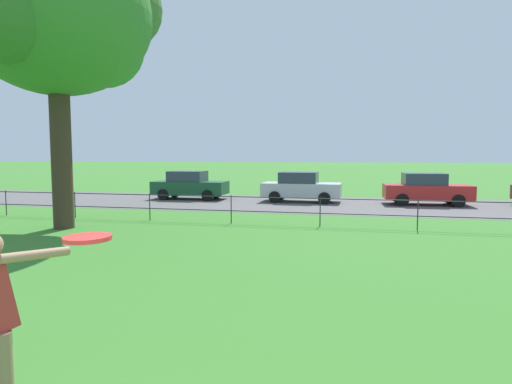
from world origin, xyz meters
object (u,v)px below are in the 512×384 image
at_px(tree_large_lawn, 61,17).
at_px(car_dark_green_right, 190,185).
at_px(car_silver_center, 301,187).
at_px(car_red_left, 426,189).
at_px(frisbee, 87,238).

xyz_separation_m(tree_large_lawn, car_dark_green_right, (0.43, 9.79, -5.99)).
relative_size(tree_large_lawn, car_dark_green_right, 2.34).
bearing_deg(car_dark_green_right, tree_large_lawn, -92.51).
distance_m(car_dark_green_right, car_silver_center, 6.12).
relative_size(car_dark_green_right, car_silver_center, 1.00).
distance_m(car_dark_green_right, car_red_left, 12.20).
bearing_deg(car_dark_green_right, car_silver_center, -0.98).
bearing_deg(tree_large_lawn, car_silver_center, 55.92).
bearing_deg(frisbee, car_silver_center, 92.95).
xyz_separation_m(frisbee, car_silver_center, (-1.02, 19.84, -1.15)).
bearing_deg(car_red_left, frisbee, -104.31).
relative_size(tree_large_lawn, car_silver_center, 2.33).
height_order(tree_large_lawn, car_red_left, tree_large_lawn).
bearing_deg(car_silver_center, frisbee, -87.05).
relative_size(frisbee, car_silver_center, 0.09).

